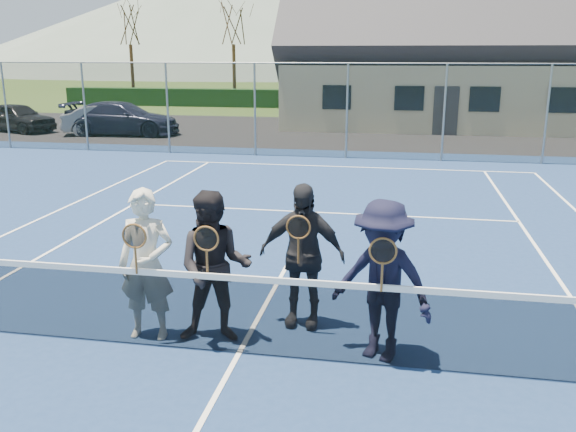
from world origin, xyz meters
name	(u,v)px	position (x,y,z in m)	size (l,w,h in m)	color
ground	(359,133)	(0.00, 20.00, 0.00)	(220.00, 220.00, 0.00)	#31491A
court_surface	(239,355)	(0.00, 0.00, 0.01)	(30.00, 30.00, 0.02)	navy
tarmac_carpark	(268,131)	(-4.00, 20.00, 0.01)	(40.00, 12.00, 0.01)	black
hedge_row	(373,100)	(0.00, 32.00, 0.55)	(40.00, 1.20, 1.10)	black
hill_west	(239,17)	(-25.00, 95.00, 9.00)	(110.00, 110.00, 18.00)	#596B5E
hill_centre	(530,0)	(20.00, 95.00, 11.00)	(120.00, 120.00, 22.00)	#54655D
car_a	(17,117)	(-14.61, 17.91, 0.62)	(1.47, 3.65, 1.24)	black
car_b	(109,119)	(-10.29, 17.81, 0.62)	(1.31, 3.77, 1.24)	#93959B
car_c	(122,119)	(-9.66, 17.71, 0.68)	(1.91, 4.70, 1.37)	black
court_markings	(239,353)	(0.00, 0.00, 0.02)	(11.03, 23.83, 0.01)	white
tennis_net	(238,311)	(0.00, 0.00, 0.54)	(11.68, 0.08, 1.10)	slate
perimeter_fence	(347,111)	(0.00, 13.50, 1.52)	(30.07, 0.07, 3.02)	slate
clubhouse	(455,38)	(4.00, 24.00, 3.99)	(15.60, 8.20, 7.70)	beige
tree_a	(129,13)	(-16.00, 33.00, 5.79)	(3.20, 3.20, 7.77)	#362013
tree_b	(233,12)	(-9.00, 33.00, 5.79)	(3.20, 3.20, 7.77)	#3C2615
tree_c	(411,10)	(2.00, 33.00, 5.79)	(3.20, 3.20, 7.77)	#342313
player_a	(146,265)	(-1.16, 0.25, 0.92)	(0.68, 0.52, 1.80)	silver
player_b	(215,268)	(-0.35, 0.31, 0.92)	(0.98, 0.82, 1.80)	black
player_c	(302,255)	(0.57, 0.93, 0.92)	(1.07, 0.52, 1.80)	black
player_d	(382,281)	(1.56, 0.22, 0.92)	(1.33, 1.07, 1.80)	black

